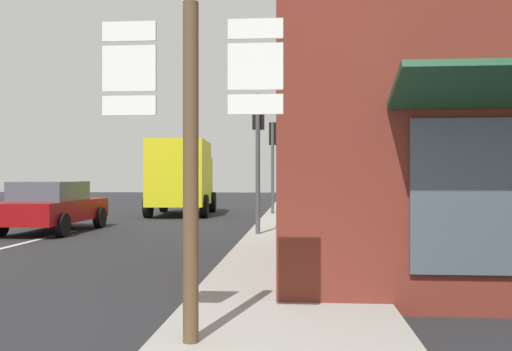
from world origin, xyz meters
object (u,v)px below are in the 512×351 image
at_px(delivery_truck, 182,175).
at_px(traffic_light_near_right, 258,132).
at_px(sedan_far, 53,206).
at_px(traffic_light_far_right, 273,147).
at_px(route_sign_post, 191,146).

distance_m(delivery_truck, traffic_light_near_right, 9.30).
distance_m(sedan_far, traffic_light_near_right, 6.53).
height_order(delivery_truck, traffic_light_far_right, traffic_light_far_right).
bearing_deg(route_sign_post, sedan_far, 120.03).
height_order(sedan_far, traffic_light_near_right, traffic_light_near_right).
bearing_deg(sedan_far, traffic_light_far_right, 47.14).
bearing_deg(route_sign_post, traffic_light_far_right, 90.33).
xyz_separation_m(sedan_far, route_sign_post, (6.19, -10.70, 1.15)).
bearing_deg(traffic_light_near_right, sedan_far, 168.67).
relative_size(traffic_light_near_right, traffic_light_far_right, 0.99).
xyz_separation_m(traffic_light_near_right, traffic_light_far_right, (0.00, 7.78, 0.02)).
distance_m(traffic_light_near_right, traffic_light_far_right, 7.78).
height_order(sedan_far, route_sign_post, route_sign_post).
bearing_deg(sedan_far, delivery_truck, 72.46).
bearing_deg(sedan_far, route_sign_post, -59.97).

